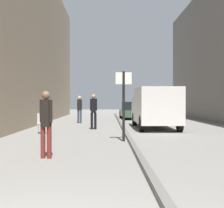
{
  "coord_description": "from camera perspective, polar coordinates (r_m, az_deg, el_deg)",
  "views": [
    {
      "loc": [
        0.76,
        -2.79,
        1.5
      ],
      "look_at": [
        0.94,
        10.87,
        1.37
      ],
      "focal_mm": 48.84,
      "sensor_mm": 36.0,
      "label": 1
    }
  ],
  "objects": [
    {
      "name": "ground_plane",
      "position": [
        14.89,
        -3.7,
        -5.23
      ],
      "size": [
        80.0,
        80.0,
        0.0
      ],
      "primitive_type": "plane",
      "color": "gray"
    },
    {
      "name": "kerb_strip",
      "position": [
        14.89,
        2.41,
        -5.0
      ],
      "size": [
        0.16,
        40.0,
        0.12
      ],
      "primitive_type": "cube",
      "color": "#615F5B",
      "rests_on": "ground_plane"
    },
    {
      "name": "pedestrian_main_foreground",
      "position": [
        8.15,
        -12.25,
        -2.84
      ],
      "size": [
        0.34,
        0.24,
        1.77
      ],
      "rotation": [
        0.0,
        0.0,
        -0.23
      ],
      "color": "maroon",
      "rests_on": "ground_plane"
    },
    {
      "name": "pedestrian_mid_block",
      "position": [
        16.18,
        -3.47,
        -0.94
      ],
      "size": [
        0.37,
        0.24,
        1.87
      ],
      "rotation": [
        0.0,
        0.0,
        -0.06
      ],
      "color": "black",
      "rests_on": "ground_plane"
    },
    {
      "name": "pedestrian_far_crossing",
      "position": [
        20.81,
        -6.1,
        -0.65
      ],
      "size": [
        0.35,
        0.28,
        1.85
      ],
      "rotation": [
        0.0,
        0.0,
        -0.39
      ],
      "color": "#2D3851",
      "rests_on": "ground_plane"
    },
    {
      "name": "delivery_van",
      "position": [
        16.81,
        8.01,
        -0.51
      ],
      "size": [
        2.12,
        5.31,
        2.19
      ],
      "rotation": [
        0.0,
        0.0,
        0.01
      ],
      "color": "silver",
      "rests_on": "ground_plane"
    },
    {
      "name": "parked_car",
      "position": [
        25.74,
        3.76,
        -1.21
      ],
      "size": [
        2.01,
        4.28,
        1.45
      ],
      "rotation": [
        0.0,
        0.0,
        0.05
      ],
      "color": "#335138",
      "rests_on": "ground_plane"
    },
    {
      "name": "street_sign_post",
      "position": [
        11.33,
        2.19,
        0.78
      ],
      "size": [
        0.6,
        0.1,
        2.6
      ],
      "rotation": [
        0.0,
        0.0,
        3.21
      ],
      "color": "black",
      "rests_on": "ground_plane"
    },
    {
      "name": "cafe_chair_near_window",
      "position": [
        14.48,
        -12.96,
        -3.24
      ],
      "size": [
        0.51,
        0.51,
        0.94
      ],
      "rotation": [
        0.0,
        0.0,
        3.33
      ],
      "color": "#B7B2A8",
      "rests_on": "ground_plane"
    }
  ]
}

